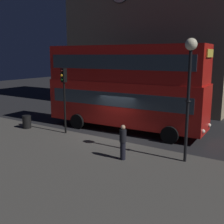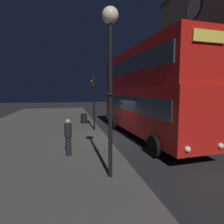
# 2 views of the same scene
# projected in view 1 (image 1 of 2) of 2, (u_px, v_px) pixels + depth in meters

# --- Properties ---
(ground_plane) EXTENTS (80.00, 80.00, 0.00)m
(ground_plane) POSITION_uv_depth(u_px,v_px,m) (115.00, 136.00, 17.64)
(ground_plane) COLOR #232326
(sidewalk_slab) EXTENTS (44.00, 9.62, 0.12)m
(sidewalk_slab) POSITION_uv_depth(u_px,v_px,m) (46.00, 164.00, 12.90)
(sidewalk_slab) COLOR #4C4944
(sidewalk_slab) RESTS_ON ground
(building_with_clock) EXTENTS (15.83, 8.61, 16.20)m
(building_with_clock) POSITION_uv_depth(u_px,v_px,m) (154.00, 24.00, 27.79)
(building_with_clock) COLOR tan
(building_with_clock) RESTS_ON ground
(double_decker_bus) EXTENTS (11.03, 3.23, 5.65)m
(double_decker_bus) POSITION_uv_depth(u_px,v_px,m) (124.00, 84.00, 18.39)
(double_decker_bus) COLOR red
(double_decker_bus) RESTS_ON ground
(traffic_light_near_kerb) EXTENTS (0.36, 0.39, 4.11)m
(traffic_light_near_kerb) POSITION_uv_depth(u_px,v_px,m) (64.00, 87.00, 17.30)
(traffic_light_near_kerb) COLOR black
(traffic_light_near_kerb) RESTS_ON sidewalk_slab
(street_lamp) EXTENTS (0.54, 0.54, 5.63)m
(street_lamp) POSITION_uv_depth(u_px,v_px,m) (190.00, 71.00, 12.28)
(street_lamp) COLOR black
(street_lamp) RESTS_ON sidewalk_slab
(pedestrian) EXTENTS (0.33, 0.33, 1.70)m
(pedestrian) POSITION_uv_depth(u_px,v_px,m) (123.00, 142.00, 13.18)
(pedestrian) COLOR black
(pedestrian) RESTS_ON sidewalk_slab
(litter_bin) EXTENTS (0.58, 0.58, 0.88)m
(litter_bin) POSITION_uv_depth(u_px,v_px,m) (27.00, 122.00, 19.02)
(litter_bin) COLOR black
(litter_bin) RESTS_ON sidewalk_slab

